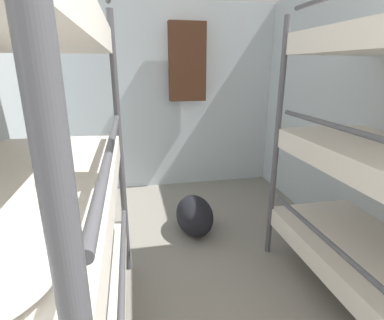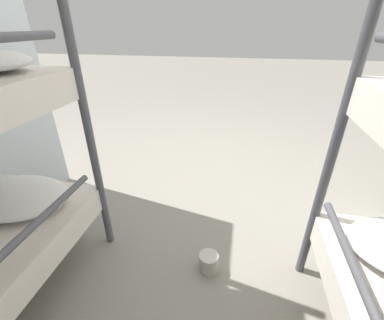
% 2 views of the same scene
% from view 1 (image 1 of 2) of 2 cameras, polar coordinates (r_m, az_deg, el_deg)
% --- Properties ---
extents(wall_back, '(2.77, 0.06, 2.29)m').
position_cam_1_polar(wall_back, '(3.88, -4.09, 11.49)').
color(wall_back, silver).
rests_on(wall_back, ground_plane).
extents(bunk_stack_left_near, '(0.75, 1.77, 1.92)m').
position_cam_1_polar(bunk_stack_left_near, '(1.34, -30.31, -7.63)').
color(bunk_stack_left_near, '#4C4C51').
rests_on(bunk_stack_left_near, ground_plane).
extents(duffel_bag, '(0.35, 0.55, 0.35)m').
position_cam_1_polar(duffel_bag, '(2.92, 0.48, -10.46)').
color(duffel_bag, black).
rests_on(duffel_bag, ground_plane).
extents(hanging_coat, '(0.44, 0.12, 0.90)m').
position_cam_1_polar(hanging_coat, '(3.74, -0.92, 18.11)').
color(hanging_coat, '#472819').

